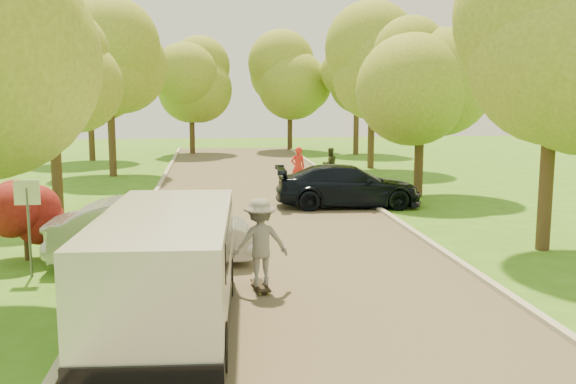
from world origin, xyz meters
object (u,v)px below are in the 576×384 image
street_sign (28,208)px  dark_sedan (348,186)px  minivan (167,268)px  longboard (260,286)px  person_olive (330,164)px  person_striped (298,167)px  skateboarder (260,242)px  silver_sedan (152,232)px

street_sign → dark_sedan: bearing=41.9°
minivan → longboard: size_ratio=5.83×
minivan → dark_sedan: minivan is taller
person_olive → dark_sedan: bearing=74.0°
longboard → person_olive: bearing=-113.3°
dark_sedan → longboard: (-3.94, -9.64, -0.66)m
dark_sedan → longboard: dark_sedan is taller
person_striped → dark_sedan: bearing=91.3°
skateboarder → minivan: bearing=39.9°
street_sign → minivan: 4.85m
minivan → silver_sedan: size_ratio=1.17×
minivan → silver_sedan: bearing=101.6°
person_olive → silver_sedan: bearing=53.4°
silver_sedan → street_sign: bearing=107.5°
longboard → dark_sedan: bearing=-120.1°
minivan → dark_sedan: (5.70, 11.59, -0.32)m
street_sign → skateboarder: (4.99, -1.64, -0.54)m
person_olive → minivan: bearing=60.6°
skateboarder → silver_sedan: bearing=-53.4°
street_sign → person_striped: street_sign is taller
person_striped → silver_sedan: bearing=55.6°
skateboarder → person_olive: bearing=-113.3°
silver_sedan → person_striped: size_ratio=2.69×
street_sign → person_olive: street_sign is taller
skateboarder → person_striped: skateboarder is taller
street_sign → silver_sedan: bearing=16.8°
minivan → dark_sedan: size_ratio=1.07×
skateboarder → person_olive: (4.61, 16.78, -0.25)m
longboard → skateboarder: (-0.00, 0.00, 0.93)m
minivan → longboard: bearing=51.3°
street_sign → person_olive: (9.60, 15.14, -0.79)m
skateboarder → person_striped: (2.80, 14.68, -0.14)m
silver_sedan → person_olive: (7.00, 14.35, -0.01)m
longboard → silver_sedan: bearing=-53.4°
longboard → skateboarder: bearing=-83.9°
person_striped → street_sign: bearing=47.7°
street_sign → skateboarder: size_ratio=1.20×
person_striped → person_olive: 2.78m
dark_sedan → minivan: bearing=157.1°
dark_sedan → skateboarder: (-3.94, -9.64, 0.27)m
street_sign → minivan: bearing=-48.0°
minivan → skateboarder: size_ratio=3.08×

